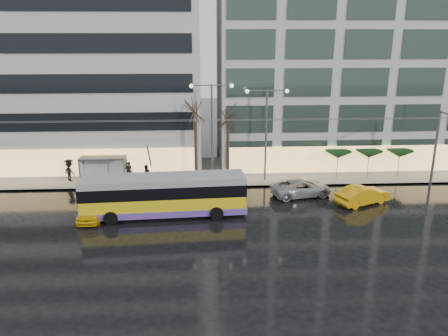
{
  "coord_description": "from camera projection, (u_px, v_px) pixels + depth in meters",
  "views": [
    {
      "loc": [
        1.03,
        -28.44,
        13.18
      ],
      "look_at": [
        2.8,
        5.0,
        3.1
      ],
      "focal_mm": 35.0,
      "sensor_mm": 36.0,
      "label": 1
    }
  ],
  "objects": [
    {
      "name": "parasol_a",
      "position": [
        338.0,
        155.0,
        41.46
      ],
      "size": [
        2.5,
        2.5,
        2.65
      ],
      "color": "#595B60",
      "rests_on": "sidewalk"
    },
    {
      "name": "parasol_b",
      "position": [
        369.0,
        154.0,
        41.61
      ],
      "size": [
        2.5,
        2.5,
        2.65
      ],
      "color": "#595B60",
      "rests_on": "sidewalk"
    },
    {
      "name": "parasol_c",
      "position": [
        400.0,
        154.0,
        41.76
      ],
      "size": [
        2.5,
        2.5,
        2.65
      ],
      "color": "#595B60",
      "rests_on": "sidewalk"
    },
    {
      "name": "sedan_silver",
      "position": [
        301.0,
        188.0,
        37.51
      ],
      "size": [
        5.62,
        3.43,
        1.46
      ],
      "primitive_type": "imported",
      "rotation": [
        0.0,
        0.0,
        1.78
      ],
      "color": "#9D9DA1",
      "rests_on": "ground"
    },
    {
      "name": "bus_shelter",
      "position": [
        100.0,
        164.0,
        40.17
      ],
      "size": [
        4.2,
        1.6,
        2.51
      ],
      "color": "#595B60",
      "rests_on": "sidewalk"
    },
    {
      "name": "tree_a",
      "position": [
        195.0,
        107.0,
        39.44
      ],
      "size": [
        3.2,
        3.2,
        8.4
      ],
      "color": "black",
      "rests_on": "sidewalk"
    },
    {
      "name": "pedestrian_c",
      "position": [
        69.0,
        169.0,
        40.9
      ],
      "size": [
        1.37,
        1.22,
        2.11
      ],
      "color": "black",
      "rests_on": "sidewalk"
    },
    {
      "name": "kerb",
      "position": [
        213.0,
        187.0,
        39.67
      ],
      "size": [
        80.0,
        0.1,
        0.15
      ],
      "primitive_type": "cube",
      "color": "slate",
      "rests_on": "ground"
    },
    {
      "name": "tree_b",
      "position": [
        228.0,
        114.0,
        39.98
      ],
      "size": [
        3.2,
        3.2,
        7.7
      ],
      "color": "black",
      "rests_on": "sidewalk"
    },
    {
      "name": "taxi_b",
      "position": [
        363.0,
        195.0,
        35.7
      ],
      "size": [
        4.94,
        3.39,
        1.54
      ],
      "primitive_type": "imported",
      "rotation": [
        0.0,
        0.0,
        1.99
      ],
      "color": "orange",
      "rests_on": "ground"
    },
    {
      "name": "building_right",
      "position": [
        369.0,
        42.0,
        46.42
      ],
      "size": [
        32.0,
        14.0,
        25.0
      ],
      "primitive_type": "cube",
      "color": "#B0ADA8",
      "rests_on": "sidewalk"
    },
    {
      "name": "taxi_a",
      "position": [
        92.0,
        209.0,
        32.91
      ],
      "size": [
        1.68,
        4.16,
        1.42
      ],
      "primitive_type": "imported",
      "rotation": [
        0.0,
        0.0,
        0.0
      ],
      "color": "#F2B60C",
      "rests_on": "ground"
    },
    {
      "name": "building_left",
      "position": [
        35.0,
        57.0,
        45.08
      ],
      "size": [
        34.0,
        14.0,
        22.0
      ],
      "primitive_type": "cube",
      "color": "#B0ADA8",
      "rests_on": "sidewalk"
    },
    {
      "name": "ground",
      "position": [
        188.0,
        231.0,
        30.94
      ],
      "size": [
        140.0,
        140.0,
        0.0
      ],
      "primitive_type": "plane",
      "color": "black",
      "rests_on": "ground"
    },
    {
      "name": "catenary",
      "position": [
        201.0,
        146.0,
        37.35
      ],
      "size": [
        42.24,
        5.12,
        7.0
      ],
      "color": "#595B60",
      "rests_on": "ground"
    },
    {
      "name": "street_lamp_far",
      "position": [
        266.0,
        122.0,
        39.97
      ],
      "size": [
        3.96,
        0.36,
        8.53
      ],
      "color": "#595B60",
      "rests_on": "sidewalk"
    },
    {
      "name": "pedestrian_a",
      "position": [
        129.0,
        166.0,
        40.82
      ],
      "size": [
        1.07,
        1.08,
        2.19
      ],
      "color": "black",
      "rests_on": "sidewalk"
    },
    {
      "name": "sidewalk",
      "position": [
        211.0,
        171.0,
        44.4
      ],
      "size": [
        80.0,
        10.0,
        0.15
      ],
      "primitive_type": "cube",
      "color": "gray",
      "rests_on": "ground"
    },
    {
      "name": "street_lamp_near",
      "position": [
        212.0,
        119.0,
        39.64
      ],
      "size": [
        3.96,
        0.36,
        9.03
      ],
      "color": "#595B60",
      "rests_on": "sidewalk"
    },
    {
      "name": "pedestrian_b",
      "position": [
        146.0,
        175.0,
        39.81
      ],
      "size": [
        1.15,
        1.07,
        1.9
      ],
      "color": "black",
      "rests_on": "sidewalk"
    },
    {
      "name": "trolleybus",
      "position": [
        164.0,
        197.0,
        33.11
      ],
      "size": [
        12.49,
        5.04,
        5.73
      ],
      "color": "gold",
      "rests_on": "ground"
    }
  ]
}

